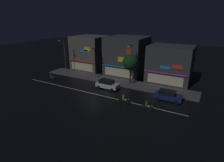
{
  "coord_description": "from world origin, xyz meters",
  "views": [
    {
      "loc": [
        17.26,
        -24.14,
        12.83
      ],
      "look_at": [
        1.84,
        3.44,
        1.61
      ],
      "focal_mm": 29.49,
      "sensor_mm": 36.0,
      "label": 1
    }
  ],
  "objects": [
    {
      "name": "ground_plane",
      "position": [
        0.0,
        0.0,
        0.0
      ],
      "size": [
        140.0,
        140.0,
        0.0
      ],
      "primitive_type": "plane",
      "color": "black"
    },
    {
      "name": "storefront_left_block",
      "position": [
        9.9,
        12.77,
        3.68
      ],
      "size": [
        8.39,
        6.42,
        7.38
      ],
      "color": "#383A3F",
      "rests_on": "ground"
    },
    {
      "name": "motorcycle_following",
      "position": [
        10.11,
        -1.01,
        0.63
      ],
      "size": [
        1.9,
        0.6,
        1.52
      ],
      "rotation": [
        0.0,
        0.0,
        3.17
      ],
      "color": "black",
      "rests_on": "ground"
    },
    {
      "name": "streetlamp_west",
      "position": [
        -12.74,
        6.98,
        4.64
      ],
      "size": [
        0.44,
        1.64,
        7.71
      ],
      "color": "#47494C",
      "rests_on": "sidewalk_far"
    },
    {
      "name": "lane_divider_stripe",
      "position": [
        0.0,
        0.0,
        0.01
      ],
      "size": [
        31.34,
        0.16,
        0.01
      ],
      "primitive_type": "cube",
      "color": "beige",
      "rests_on": "ground"
    },
    {
      "name": "sidewalk_far",
      "position": [
        0.0,
        7.48,
        0.07
      ],
      "size": [
        32.99,
        4.32,
        0.14
      ],
      "primitive_type": "cube",
      "color": "#4C4C4F",
      "rests_on": "ground"
    },
    {
      "name": "traffic_cone",
      "position": [
        2.9,
        4.22,
        0.28
      ],
      "size": [
        0.36,
        0.36,
        0.55
      ],
      "primitive_type": "cone",
      "color": "orange",
      "rests_on": "ground"
    },
    {
      "name": "motorcycle_opposite_lane",
      "position": [
        6.24,
        -0.64,
        0.63
      ],
      "size": [
        1.9,
        0.6,
        1.52
      ],
      "rotation": [
        0.0,
        0.0,
        3.14
      ],
      "color": "black",
      "rests_on": "ground"
    },
    {
      "name": "storefront_center_block",
      "position": [
        0.0,
        13.74,
        4.25
      ],
      "size": [
        8.44,
        8.35,
        8.5
      ],
      "color": "#383A3F",
      "rests_on": "ground"
    },
    {
      "name": "parked_car_trailing",
      "position": [
        0.9,
        3.33,
        0.87
      ],
      "size": [
        4.3,
        1.98,
        1.67
      ],
      "rotation": [
        0.0,
        0.0,
        3.14
      ],
      "color": "silver",
      "rests_on": "ground"
    },
    {
      "name": "parked_car_near_kerb",
      "position": [
        11.97,
        3.61,
        0.87
      ],
      "size": [
        4.3,
        1.98,
        1.67
      ],
      "color": "navy",
      "rests_on": "ground"
    },
    {
      "name": "motorcycle_lead",
      "position": [
        -11.95,
        1.76,
        0.63
      ],
      "size": [
        1.9,
        0.6,
        1.52
      ],
      "rotation": [
        0.0,
        0.0,
        0.01
      ],
      "color": "black",
      "rests_on": "ground"
    },
    {
      "name": "storefront_right_block",
      "position": [
        -9.9,
        13.22,
        4.09
      ],
      "size": [
        7.73,
        7.32,
        8.19
      ],
      "color": "#56514C",
      "rests_on": "ground"
    },
    {
      "name": "streetlamp_mid",
      "position": [
        -4.67,
        7.33,
        4.0
      ],
      "size": [
        0.44,
        1.64,
        6.47
      ],
      "color": "#47494C",
      "rests_on": "sidewalk_far"
    },
    {
      "name": "streetlamp_east",
      "position": [
        3.55,
        7.72,
        4.59
      ],
      "size": [
        0.44,
        1.64,
        7.59
      ],
      "color": "#47494C",
      "rests_on": "sidewalk_far"
    },
    {
      "name": "pedestrian_on_sidewalk",
      "position": [
        4.03,
        7.91,
        1.08
      ],
      "size": [
        0.35,
        0.35,
        2.0
      ],
      "rotation": [
        0.0,
        0.0,
        3.54
      ],
      "color": "#334766",
      "rests_on": "sidewalk_far"
    },
    {
      "name": "street_tree",
      "position": [
        3.51,
        7.78,
        4.42
      ],
      "size": [
        3.09,
        3.09,
        5.84
      ],
      "color": "#473323",
      "rests_on": "sidewalk_far"
    }
  ]
}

